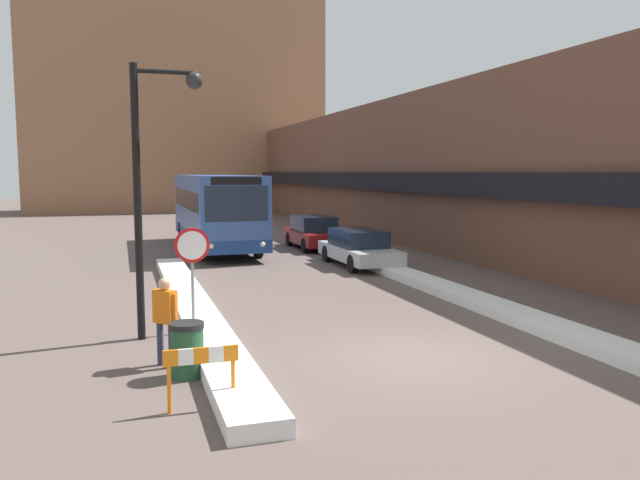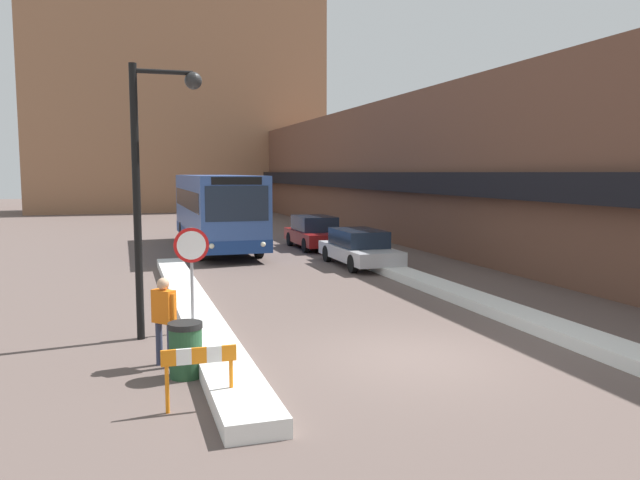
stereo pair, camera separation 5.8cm
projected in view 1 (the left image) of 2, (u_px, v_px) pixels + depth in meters
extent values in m
plane|color=brown|center=(416.00, 357.00, 11.82)|extent=(160.00, 160.00, 0.00)
cube|color=brown|center=(388.00, 171.00, 37.18)|extent=(5.00, 60.00, 7.16)
cube|color=black|center=(344.00, 180.00, 36.41)|extent=(0.50, 60.00, 0.90)
cube|color=#996B4C|center=(177.00, 104.00, 57.17)|extent=(26.00, 8.00, 19.43)
cube|color=silver|center=(193.00, 306.00, 15.68)|extent=(0.90, 16.13, 0.29)
cube|color=silver|center=(473.00, 299.00, 16.54)|extent=(0.90, 15.42, 0.27)
cube|color=#335193|center=(216.00, 208.00, 28.23)|extent=(2.69, 10.73, 2.92)
cube|color=navy|center=(216.00, 234.00, 28.36)|extent=(2.71, 10.75, 0.51)
cube|color=#192333|center=(216.00, 199.00, 28.19)|extent=(2.72, 9.88, 0.80)
cube|color=#192333|center=(237.00, 204.00, 23.09)|extent=(2.37, 0.03, 1.32)
cube|color=black|center=(236.00, 181.00, 23.00)|extent=(1.89, 0.03, 0.28)
sphere|color=#F2EAC6|center=(211.00, 246.00, 22.96)|extent=(0.20, 0.20, 0.20)
sphere|color=#F2EAC6|center=(263.00, 244.00, 23.55)|extent=(0.20, 0.20, 0.20)
cylinder|color=black|center=(198.00, 247.00, 24.86)|extent=(0.28, 1.03, 1.03)
cylinder|color=black|center=(258.00, 245.00, 25.60)|extent=(0.28, 1.03, 1.03)
cylinder|color=black|center=(182.00, 232.00, 31.16)|extent=(0.28, 1.03, 1.03)
cylinder|color=black|center=(231.00, 231.00, 31.91)|extent=(0.28, 1.03, 1.03)
cube|color=#B7B7BC|center=(359.00, 253.00, 23.32)|extent=(1.76, 4.61, 0.49)
cube|color=#192333|center=(358.00, 238.00, 23.37)|extent=(1.55, 2.54, 0.61)
cylinder|color=black|center=(394.00, 262.00, 22.23)|extent=(0.20, 0.64, 0.64)
cylinder|color=black|center=(353.00, 264.00, 21.74)|extent=(0.20, 0.64, 0.64)
cylinder|color=black|center=(365.00, 252.00, 24.93)|extent=(0.20, 0.64, 0.64)
cylinder|color=black|center=(327.00, 254.00, 24.45)|extent=(0.20, 0.64, 0.64)
cube|color=maroon|center=(314.00, 237.00, 28.69)|extent=(1.83, 4.32, 0.56)
cube|color=#192333|center=(314.00, 223.00, 28.72)|extent=(1.61, 2.37, 0.67)
cylinder|color=black|center=(341.00, 244.00, 27.69)|extent=(0.20, 0.65, 0.65)
cylinder|color=black|center=(305.00, 245.00, 27.19)|extent=(0.20, 0.65, 0.65)
cylinder|color=black|center=(323.00, 238.00, 30.23)|extent=(0.20, 0.65, 0.65)
cylinder|color=black|center=(289.00, 239.00, 29.72)|extent=(0.20, 0.65, 0.65)
cylinder|color=gray|center=(193.00, 280.00, 13.56)|extent=(0.07, 0.07, 2.31)
cylinder|color=red|center=(192.00, 245.00, 13.46)|extent=(0.76, 0.03, 0.76)
cylinder|color=white|center=(192.00, 245.00, 13.44)|extent=(0.62, 0.01, 0.62)
cylinder|color=black|center=(138.00, 204.00, 12.81)|extent=(0.16, 0.16, 5.68)
cylinder|color=black|center=(164.00, 72.00, 12.71)|extent=(1.20, 0.10, 0.10)
sphere|color=black|center=(194.00, 81.00, 12.90)|extent=(0.36, 0.36, 0.36)
cylinder|color=#333851|center=(160.00, 343.00, 11.31)|extent=(0.12, 0.12, 0.80)
cylinder|color=#333851|center=(172.00, 346.00, 11.17)|extent=(0.12, 0.12, 0.80)
cube|color=orange|center=(165.00, 307.00, 11.16)|extent=(0.44, 0.46, 0.60)
sphere|color=tan|center=(164.00, 284.00, 11.12)|extent=(0.22, 0.22, 0.22)
cylinder|color=orange|center=(156.00, 307.00, 11.28)|extent=(0.09, 0.09, 0.57)
cylinder|color=orange|center=(174.00, 310.00, 11.06)|extent=(0.09, 0.09, 0.57)
cylinder|color=#234C2D|center=(187.00, 353.00, 10.65)|extent=(0.56, 0.56, 0.85)
cylinder|color=black|center=(187.00, 326.00, 10.60)|extent=(0.59, 0.59, 0.10)
cylinder|color=orange|center=(169.00, 390.00, 9.04)|extent=(0.06, 0.06, 0.70)
cylinder|color=orange|center=(233.00, 383.00, 9.33)|extent=(0.06, 0.06, 0.70)
cube|color=orange|center=(170.00, 358.00, 9.00)|extent=(0.22, 0.04, 0.24)
cube|color=white|center=(186.00, 357.00, 9.07)|extent=(0.22, 0.04, 0.24)
cube|color=orange|center=(201.00, 356.00, 9.13)|extent=(0.22, 0.04, 0.24)
cube|color=white|center=(216.00, 354.00, 9.20)|extent=(0.22, 0.04, 0.24)
cube|color=orange|center=(231.00, 353.00, 9.27)|extent=(0.22, 0.04, 0.24)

